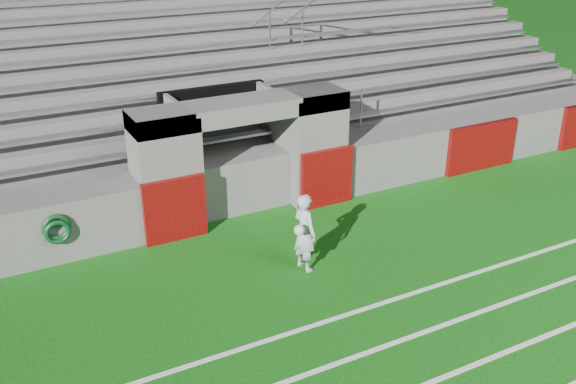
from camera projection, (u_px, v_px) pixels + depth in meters
ground at (325, 284)px, 11.70m from camera, size 90.00×90.00×0.00m
stadium_structure at (176, 100)px, 17.52m from camera, size 26.00×8.48×5.42m
goalkeeper_with_ball at (305, 232)px, 11.91m from camera, size 0.58×0.65×1.53m
hose_coil at (57, 230)px, 11.98m from camera, size 0.54×0.15×0.60m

